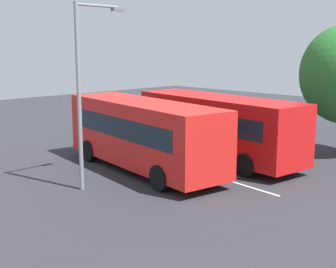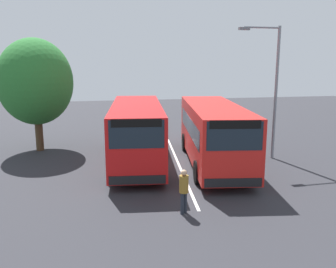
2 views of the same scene
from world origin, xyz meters
The scene contains 6 objects.
ground_plane centered at (0.00, 0.00, 0.00)m, with size 62.13×62.13×0.00m, color #2B2B30.
bus_far_left centered at (-0.71, -2.06, 1.69)m, with size 9.35×3.43×3.06m.
bus_center_left centered at (0.35, 1.73, 1.69)m, with size 9.39×3.74×3.06m.
pedestrian centered at (5.99, -1.17, 0.93)m, with size 0.45×0.45×1.59m.
street_lamp centered at (-0.16, 5.07, 4.05)m, with size 0.25×2.32×6.99m.
lane_stripe_outer_left centered at (0.00, 0.00, 0.00)m, with size 11.92×0.12×0.01m, color silver.
Camera 1 is at (-14.89, 15.05, 5.42)m, focal length 50.33 mm.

